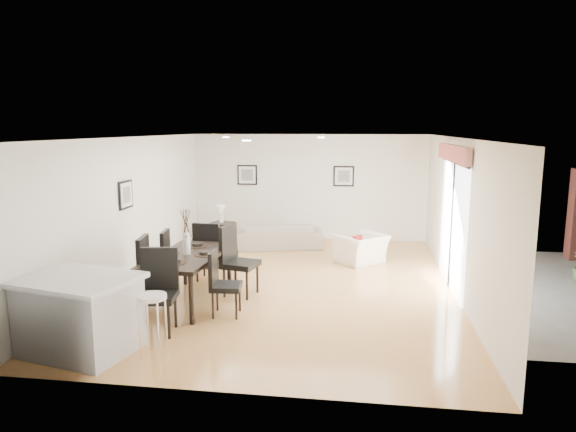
# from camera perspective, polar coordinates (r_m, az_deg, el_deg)

# --- Properties ---
(ground) EXTENTS (8.00, 8.00, 0.00)m
(ground) POSITION_cam_1_polar(r_m,az_deg,el_deg) (9.62, -0.17, -7.57)
(ground) COLOR tan
(ground) RESTS_ON ground
(wall_back) EXTENTS (6.00, 0.04, 2.70)m
(wall_back) POSITION_cam_1_polar(r_m,az_deg,el_deg) (13.24, 2.29, 3.22)
(wall_back) COLOR white
(wall_back) RESTS_ON ground
(wall_front) EXTENTS (6.00, 0.04, 2.70)m
(wall_front) POSITION_cam_1_polar(r_m,az_deg,el_deg) (5.47, -6.17, -6.49)
(wall_front) COLOR white
(wall_front) RESTS_ON ground
(wall_left) EXTENTS (0.04, 8.00, 2.70)m
(wall_left) POSITION_cam_1_polar(r_m,az_deg,el_deg) (10.17, -17.16, 0.75)
(wall_left) COLOR white
(wall_left) RESTS_ON ground
(wall_right) EXTENTS (0.04, 8.00, 2.70)m
(wall_right) POSITION_cam_1_polar(r_m,az_deg,el_deg) (9.37, 18.31, -0.06)
(wall_right) COLOR white
(wall_right) RESTS_ON ground
(ceiling) EXTENTS (6.00, 8.00, 0.02)m
(ceiling) POSITION_cam_1_polar(r_m,az_deg,el_deg) (9.18, -0.18, 8.73)
(ceiling) COLOR white
(ceiling) RESTS_ON wall_back
(sofa) EXTENTS (2.22, 1.26, 0.61)m
(sofa) POSITION_cam_1_polar(r_m,az_deg,el_deg) (12.36, -1.10, -2.17)
(sofa) COLOR #A29583
(sofa) RESTS_ON ground
(armchair) EXTENTS (1.26, 1.26, 0.62)m
(armchair) POSITION_cam_1_polar(r_m,az_deg,el_deg) (11.10, 8.14, -3.64)
(armchair) COLOR white
(armchair) RESTS_ON ground
(dining_table) EXTENTS (1.09, 2.02, 0.82)m
(dining_table) POSITION_cam_1_polar(r_m,az_deg,el_deg) (8.63, -11.15, -4.73)
(dining_table) COLOR black
(dining_table) RESTS_ON ground
(dining_chair_wnear) EXTENTS (0.61, 0.61, 1.20)m
(dining_chair_wnear) POSITION_cam_1_polar(r_m,az_deg,el_deg) (8.47, -16.60, -5.71)
(dining_chair_wnear) COLOR black
(dining_chair_wnear) RESTS_ON ground
(dining_chair_wfar) EXTENTS (0.55, 0.55, 1.09)m
(dining_chair_wfar) POSITION_cam_1_polar(r_m,az_deg,el_deg) (9.36, -14.14, -4.49)
(dining_chair_wfar) COLOR black
(dining_chair_wfar) RESTS_ON ground
(dining_chair_enear) EXTENTS (0.50, 0.50, 1.02)m
(dining_chair_enear) POSITION_cam_1_polar(r_m,az_deg,el_deg) (8.01, -7.52, -7.00)
(dining_chair_enear) COLOR black
(dining_chair_enear) RESTS_ON ground
(dining_chair_efar) EXTENTS (0.66, 0.66, 1.22)m
(dining_chair_efar) POSITION_cam_1_polar(r_m,az_deg,el_deg) (8.93, -5.89, -4.46)
(dining_chair_efar) COLOR black
(dining_chair_efar) RESTS_ON ground
(dining_chair_head) EXTENTS (0.60, 0.60, 1.19)m
(dining_chair_head) POSITION_cam_1_polar(r_m,az_deg,el_deg) (7.56, -14.24, -7.50)
(dining_chair_head) COLOR black
(dining_chair_head) RESTS_ON ground
(dining_chair_foot) EXTENTS (0.52, 0.52, 1.13)m
(dining_chair_foot) POSITION_cam_1_polar(r_m,az_deg,el_deg) (9.77, -8.83, -3.57)
(dining_chair_foot) COLOR black
(dining_chair_foot) RESTS_ON ground
(vase) EXTENTS (0.97, 1.48, 0.75)m
(vase) POSITION_cam_1_polar(r_m,az_deg,el_deg) (8.54, -11.24, -2.20)
(vase) COLOR white
(vase) RESTS_ON dining_table
(coffee_table) EXTENTS (1.15, 0.85, 0.41)m
(coffee_table) POSITION_cam_1_polar(r_m,az_deg,el_deg) (10.94, -8.30, -4.40)
(coffee_table) COLOR black
(coffee_table) RESTS_ON ground
(side_table) EXTENTS (0.59, 0.59, 0.64)m
(side_table) POSITION_cam_1_polar(r_m,az_deg,el_deg) (12.37, -7.37, -2.17)
(side_table) COLOR black
(side_table) RESTS_ON ground
(table_lamp) EXTENTS (0.22, 0.22, 0.41)m
(table_lamp) POSITION_cam_1_polar(r_m,az_deg,el_deg) (12.26, -7.43, 0.52)
(table_lamp) COLOR white
(table_lamp) RESTS_ON side_table
(cushion) EXTENTS (0.21, 0.26, 0.26)m
(cushion) POSITION_cam_1_polar(r_m,az_deg,el_deg) (10.97, 7.70, -2.85)
(cushion) COLOR #A51815
(cushion) RESTS_ON armchair
(kitchen_island) EXTENTS (1.64, 1.39, 1.00)m
(kitchen_island) POSITION_cam_1_polar(r_m,az_deg,el_deg) (7.24, -22.14, -10.07)
(kitchen_island) COLOR #BABABD
(kitchen_island) RESTS_ON ground
(bar_stool) EXTENTS (0.37, 0.37, 0.81)m
(bar_stool) POSITION_cam_1_polar(r_m,az_deg,el_deg) (6.75, -14.88, -9.38)
(bar_stool) COLOR white
(bar_stool) RESTS_ON ground
(framed_print_back_left) EXTENTS (0.52, 0.04, 0.52)m
(framed_print_back_left) POSITION_cam_1_polar(r_m,az_deg,el_deg) (13.43, -4.55, 4.57)
(framed_print_back_left) COLOR black
(framed_print_back_left) RESTS_ON wall_back
(framed_print_back_right) EXTENTS (0.52, 0.04, 0.52)m
(framed_print_back_right) POSITION_cam_1_polar(r_m,az_deg,el_deg) (13.12, 6.21, 4.42)
(framed_print_back_right) COLOR black
(framed_print_back_right) RESTS_ON wall_back
(framed_print_left_wall) EXTENTS (0.04, 0.52, 0.52)m
(framed_print_left_wall) POSITION_cam_1_polar(r_m,az_deg,el_deg) (9.93, -17.58, 2.28)
(framed_print_left_wall) COLOR black
(framed_print_left_wall) RESTS_ON wall_left
(sliding_door) EXTENTS (0.12, 2.70, 2.57)m
(sliding_door) POSITION_cam_1_polar(r_m,az_deg,el_deg) (9.60, 17.84, 2.11)
(sliding_door) COLOR white
(sliding_door) RESTS_ON wall_right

